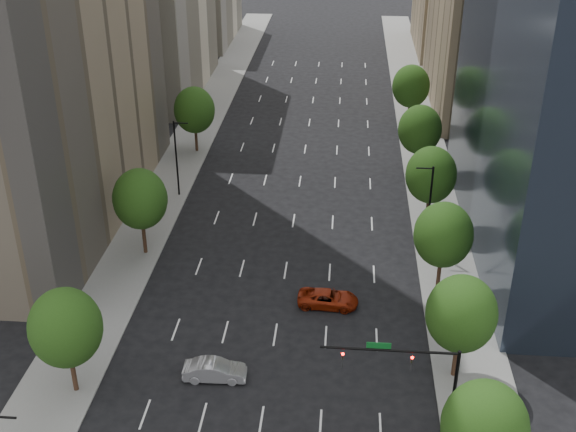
# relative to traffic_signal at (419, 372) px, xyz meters

# --- Properties ---
(sidewalk_left) EXTENTS (6.00, 200.00, 0.15)m
(sidewalk_left) POSITION_rel_traffic_signal_xyz_m (-26.03, 30.00, -5.10)
(sidewalk_left) COLOR slate
(sidewalk_left) RESTS_ON ground
(sidewalk_right) EXTENTS (6.00, 200.00, 0.15)m
(sidewalk_right) POSITION_rel_traffic_signal_xyz_m (4.97, 30.00, -5.10)
(sidewalk_right) COLOR slate
(sidewalk_right) RESTS_ON ground
(parking_tan_right) EXTENTS (14.00, 30.00, 30.00)m
(parking_tan_right) POSITION_rel_traffic_signal_xyz_m (14.47, 70.00, 9.83)
(parking_tan_right) COLOR #8C7759
(parking_tan_right) RESTS_ON ground
(filler_right) EXTENTS (14.00, 26.00, 16.00)m
(filler_right) POSITION_rel_traffic_signal_xyz_m (14.47, 103.00, 2.83)
(filler_right) COLOR #8C7759
(filler_right) RESTS_ON ground
(tree_right_0) EXTENTS (5.20, 5.20, 8.39)m
(tree_right_0) POSITION_rel_traffic_signal_xyz_m (3.47, -5.00, 0.22)
(tree_right_0) COLOR #382316
(tree_right_0) RESTS_ON ground
(tree_right_1) EXTENTS (5.20, 5.20, 8.75)m
(tree_right_1) POSITION_rel_traffic_signal_xyz_m (3.47, 6.00, 0.58)
(tree_right_1) COLOR #382316
(tree_right_1) RESTS_ON ground
(tree_right_2) EXTENTS (5.20, 5.20, 8.61)m
(tree_right_2) POSITION_rel_traffic_signal_xyz_m (3.47, 18.00, 0.43)
(tree_right_2) COLOR #382316
(tree_right_2) RESTS_ON ground
(tree_right_3) EXTENTS (5.20, 5.20, 8.89)m
(tree_right_3) POSITION_rel_traffic_signal_xyz_m (3.47, 30.00, 0.72)
(tree_right_3) COLOR #382316
(tree_right_3) RESTS_ON ground
(tree_right_4) EXTENTS (5.20, 5.20, 8.46)m
(tree_right_4) POSITION_rel_traffic_signal_xyz_m (3.47, 44.00, 0.29)
(tree_right_4) COLOR #382316
(tree_right_4) RESTS_ON ground
(tree_right_5) EXTENTS (5.20, 5.20, 8.75)m
(tree_right_5) POSITION_rel_traffic_signal_xyz_m (3.47, 60.00, 0.58)
(tree_right_5) COLOR #382316
(tree_right_5) RESTS_ON ground
(tree_left_0) EXTENTS (5.20, 5.20, 8.75)m
(tree_left_0) POSITION_rel_traffic_signal_xyz_m (-24.53, 2.00, 0.58)
(tree_left_0) COLOR #382316
(tree_left_0) RESTS_ON ground
(tree_left_1) EXTENTS (5.20, 5.20, 8.97)m
(tree_left_1) POSITION_rel_traffic_signal_xyz_m (-24.53, 22.00, 0.79)
(tree_left_1) COLOR #382316
(tree_left_1) RESTS_ON ground
(tree_left_2) EXTENTS (5.20, 5.20, 8.68)m
(tree_left_2) POSITION_rel_traffic_signal_xyz_m (-24.53, 48.00, 0.50)
(tree_left_2) COLOR #382316
(tree_left_2) RESTS_ON ground
(streetlight_rn) EXTENTS (1.70, 0.20, 9.00)m
(streetlight_rn) POSITION_rel_traffic_signal_xyz_m (2.91, 25.00, -0.33)
(streetlight_rn) COLOR black
(streetlight_rn) RESTS_ON ground
(streetlight_ln) EXTENTS (1.70, 0.20, 9.00)m
(streetlight_ln) POSITION_rel_traffic_signal_xyz_m (-23.96, 35.00, -0.33)
(streetlight_ln) COLOR black
(streetlight_ln) RESTS_ON ground
(traffic_signal) EXTENTS (9.12, 0.40, 7.38)m
(traffic_signal) POSITION_rel_traffic_signal_xyz_m (0.00, 0.00, 0.00)
(traffic_signal) COLOR black
(traffic_signal) RESTS_ON ground
(car_silver) EXTENTS (4.83, 1.86, 1.57)m
(car_silver) POSITION_rel_traffic_signal_xyz_m (-14.52, 4.20, -4.39)
(car_silver) COLOR #9D9DA2
(car_silver) RESTS_ON ground
(car_red_far) EXTENTS (5.40, 2.70, 1.47)m
(car_red_far) POSITION_rel_traffic_signal_xyz_m (-6.35, 14.53, -4.44)
(car_red_far) COLOR maroon
(car_red_far) RESTS_ON ground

